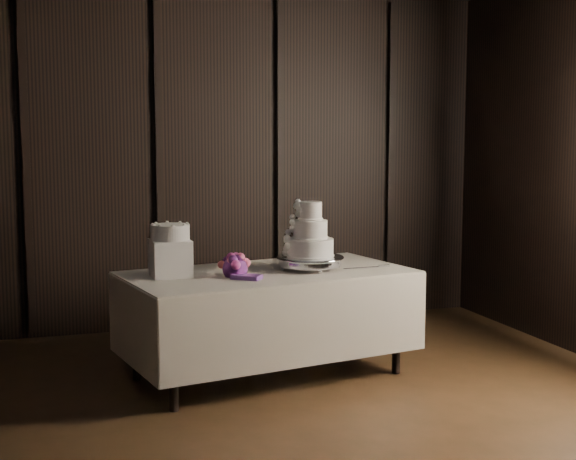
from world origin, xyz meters
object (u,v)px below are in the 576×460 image
Objects in this scene: display_table at (268,319)px; wedding_cake at (307,236)px; box_pedestal at (171,258)px; small_cake at (170,232)px; bouquet at (235,267)px; cake_stand at (310,263)px.

display_table is 0.66m from wedding_cake.
box_pedestal is 0.18m from small_cake.
bouquet is (-0.27, -0.13, 0.41)m from display_table.
bouquet is at bearing -167.90° from cake_stand.
box_pedestal is at bearing 0.00° from small_cake.
display_table is 0.51m from bouquet.
wedding_cake is (0.29, -0.02, 0.59)m from display_table.
wedding_cake is 0.59m from bouquet.
box_pedestal is (-0.42, 0.15, 0.06)m from bouquet.
cake_stand is 1.22× the size of wedding_cake.
cake_stand is 1.86× the size of box_pedestal.
bouquet is 0.50m from small_cake.
display_table is at bearing -1.25° from box_pedestal.
wedding_cake is 0.98× the size of bouquet.
small_cake is at bearing 168.13° from display_table.
wedding_cake reaches higher than display_table.
small_cake is (-0.68, 0.01, 0.65)m from display_table.
wedding_cake reaches higher than cake_stand.
display_table is 5.27× the size of bouquet.
small_cake reaches higher than bouquet.
box_pedestal is (-1.00, 0.02, 0.08)m from cake_stand.
bouquet reaches higher than display_table.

